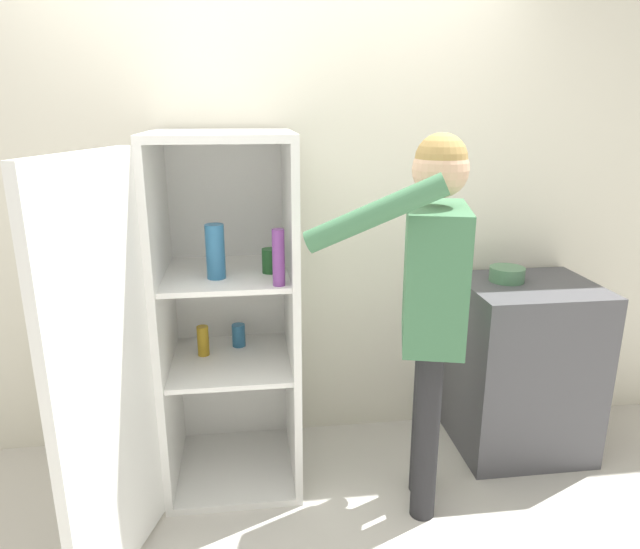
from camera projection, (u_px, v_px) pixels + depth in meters
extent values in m
cube|color=silver|center=(271.00, 213.00, 3.00)|extent=(7.00, 0.06, 2.55)
cube|color=white|center=(236.00, 466.00, 2.97)|extent=(0.64, 0.66, 0.04)
cube|color=white|center=(220.00, 135.00, 2.49)|extent=(0.64, 0.66, 0.04)
cube|color=white|center=(230.00, 295.00, 3.02)|extent=(0.64, 0.03, 1.64)
cube|color=white|center=(165.00, 318.00, 2.69)|extent=(0.03, 0.66, 1.64)
cube|color=white|center=(291.00, 312.00, 2.77)|extent=(0.04, 0.66, 1.64)
cube|color=white|center=(231.00, 361.00, 2.80)|extent=(0.57, 0.59, 0.02)
cube|color=white|center=(227.00, 274.00, 2.67)|extent=(0.57, 0.59, 0.02)
cube|color=white|center=(104.00, 380.00, 2.08)|extent=(0.24, 0.62, 1.64)
cylinder|color=teal|center=(215.00, 252.00, 2.53)|extent=(0.08, 0.08, 0.25)
cylinder|color=#1E5123|center=(270.00, 261.00, 2.64)|extent=(0.07, 0.07, 0.11)
cylinder|color=#B78C1E|center=(203.00, 341.00, 2.82)|extent=(0.06, 0.06, 0.15)
cylinder|color=teal|center=(239.00, 335.00, 2.93)|extent=(0.07, 0.07, 0.12)
cylinder|color=#723884|center=(278.00, 258.00, 2.43)|extent=(0.05, 0.05, 0.25)
cylinder|color=#262628|center=(426.00, 435.00, 2.53)|extent=(0.11, 0.11, 0.83)
cylinder|color=#262628|center=(424.00, 414.00, 2.70)|extent=(0.11, 0.11, 0.83)
cube|color=#3F724C|center=(434.00, 275.00, 2.41)|extent=(0.35, 0.49, 0.59)
sphere|color=#DBAD89|center=(441.00, 169.00, 2.29)|extent=(0.23, 0.23, 0.23)
sphere|color=#AD894C|center=(441.00, 159.00, 2.27)|extent=(0.21, 0.21, 0.21)
cylinder|color=#3F724C|center=(375.00, 214.00, 2.12)|extent=(0.55, 0.22, 0.32)
cylinder|color=#3F724C|center=(431.00, 266.00, 2.66)|extent=(0.09, 0.09, 0.56)
cube|color=#4C4C51|center=(522.00, 367.00, 3.07)|extent=(0.68, 0.58, 0.94)
cylinder|color=#517F5B|center=(507.00, 274.00, 2.97)|extent=(0.18, 0.18, 0.08)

